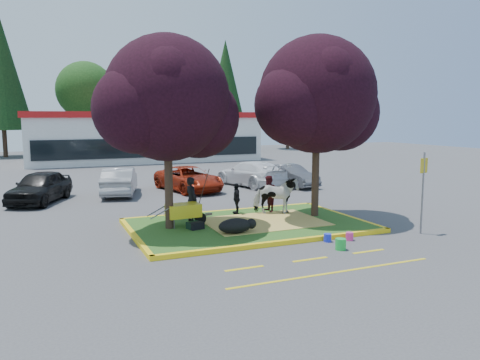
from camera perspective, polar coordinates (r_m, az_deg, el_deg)
name	(u,v)px	position (r m, az deg, el deg)	size (l,w,h in m)	color
ground	(248,227)	(16.92, 1.04, -5.77)	(90.00, 90.00, 0.00)	#424244
median_island	(249,225)	(16.90, 1.04, -5.53)	(8.00, 5.00, 0.15)	#24571B
curb_near	(283,243)	(14.66, 5.21, -7.62)	(8.30, 0.16, 0.15)	yellow
curb_far	(223,212)	(19.23, -2.11, -3.91)	(8.30, 0.16, 0.15)	yellow
curb_left	(134,236)	(15.73, -12.75, -6.72)	(0.16, 5.30, 0.15)	yellow
curb_right	(343,216)	(18.90, 12.43, -4.29)	(0.16, 5.30, 0.15)	yellow
straw_bedding	(264,222)	(17.13, 2.88, -5.08)	(4.20, 3.00, 0.01)	#D7C358
tree_purple_left	(168,104)	(15.90, -8.79, 9.12)	(5.06, 4.20, 6.51)	black
tree_purple_right	(318,100)	(18.02, 9.47, 9.56)	(5.30, 4.40, 6.82)	black
fire_lane_stripe_a	(244,268)	(12.44, 0.54, -10.73)	(1.10, 0.12, 0.01)	yellow
fire_lane_stripe_b	(310,259)	(13.33, 8.55, -9.55)	(1.10, 0.12, 0.01)	yellow
fire_lane_stripe_c	(368,251)	(14.45, 15.39, -8.39)	(1.10, 0.12, 0.01)	yellow
fire_lane_long	(335,272)	(12.38, 11.51, -10.98)	(6.00, 0.10, 0.01)	yellow
retail_building	(144,136)	(43.91, -11.66, 5.29)	(20.40, 8.40, 4.40)	silver
treeline	(117,82)	(53.36, -14.76, 11.48)	(46.58, 7.80, 14.63)	black
cow	(276,196)	(18.36, 4.36, -1.93)	(0.79, 1.72, 1.46)	white
calf	(235,226)	(15.39, -0.59, -5.61)	(1.15, 0.65, 0.50)	black
handler	(191,199)	(17.07, -5.93, -2.37)	(0.60, 0.39, 1.64)	black
visitor_a	(269,194)	(18.80, 3.53, -1.69)	(0.71, 0.55, 1.47)	#471419
visitor_b	(236,199)	(18.42, -0.44, -2.27)	(0.71, 0.29, 1.21)	black
wheelbarrow	(184,211)	(16.48, -6.87, -3.74)	(2.07, 0.77, 0.78)	black
gear_bag_dark	(197,226)	(16.02, -5.30, -5.58)	(0.47, 0.26, 0.24)	black
gear_bag_green	(193,225)	(16.14, -5.69, -5.49)	(0.45, 0.28, 0.24)	black
sign_post	(423,183)	(16.82, 21.42, -0.37)	(0.38, 0.12, 2.78)	slate
bucket_green	(341,244)	(14.39, 12.17, -7.66)	(0.32, 0.32, 0.34)	green
bucket_pink	(349,236)	(15.53, 13.20, -6.70)	(0.24, 0.24, 0.26)	#E43286
bucket_blue	(328,238)	(15.21, 10.62, -6.94)	(0.24, 0.24, 0.26)	#1C2CE0
car_black	(40,187)	(23.55, -23.20, -0.76)	(1.74, 4.34, 1.48)	black
car_silver	(120,181)	(24.57, -14.46, -0.13)	(1.49, 4.29, 1.41)	gray
car_red	(189,179)	(25.28, -6.29, 0.16)	(2.18, 4.72, 1.31)	#99220C
car_white	(251,173)	(26.91, 1.32, 0.81)	(2.03, 5.00, 1.45)	white
car_grey	(290,176)	(26.86, 6.11, 0.54)	(1.32, 3.80, 1.25)	#4F5156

